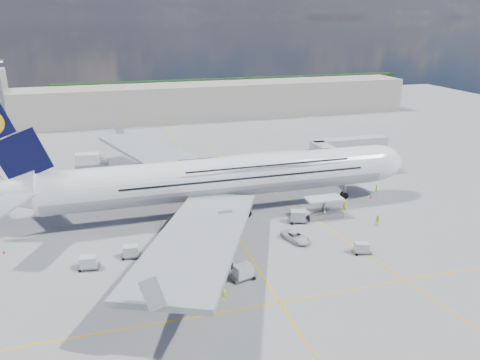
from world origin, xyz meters
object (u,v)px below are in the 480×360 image
object	(u,v)px
crew_tug	(224,295)
cone_wing_right_outer	(181,298)
catering_truck_outer	(92,163)
cone_tail	(4,252)
light_mast	(5,117)
cone_wing_right_inner	(218,263)
baggage_tug	(171,248)
dolly_nose_near	(298,216)
dolly_back	(131,251)
crew_nose	(376,188)
cone_wing_left_inner	(166,201)
crew_van	(345,205)
jet_bridge	(342,149)
service_van	(296,237)
airliner	(222,177)
crew_loader	(378,221)
cone_wing_left_outer	(147,180)
dolly_row_c	(243,272)
dolly_row_b	(171,261)
dolly_row_a	(88,262)
catering_truck_inner	(186,179)
cargo_loader	(322,210)
dolly_nose_far	(362,248)

from	to	relation	value
crew_tug	cone_wing_right_outer	xyz separation A→B (m)	(-5.17, 1.53, -0.53)
catering_truck_outer	cone_tail	xyz separation A→B (m)	(-12.65, -37.96, -1.80)
light_mast	cone_wing_right_inner	size ratio (longest dim) A/B	43.69
baggage_tug	cone_wing_right_outer	xyz separation A→B (m)	(-0.57, -12.80, -0.58)
baggage_tug	dolly_nose_near	bearing A→B (deg)	26.04
dolly_back	catering_truck_outer	xyz separation A→B (m)	(-5.85, 44.68, 1.02)
catering_truck_outer	cone_wing_right_outer	distance (m)	58.95
crew_nose	cone_wing_left_inner	distance (m)	42.65
light_mast	crew_van	xyz separation A→B (m)	(62.42, -40.11, -12.33)
jet_bridge	service_van	distance (m)	33.83
crew_tug	cone_tail	xyz separation A→B (m)	(-28.96, 21.42, -0.57)
crew_nose	dolly_nose_near	bearing A→B (deg)	-178.86
airliner	crew_tug	bearing A→B (deg)	-104.02
crew_loader	cone_wing_left_outer	distance (m)	49.87
service_van	cone_wing_right_inner	xyz separation A→B (m)	(-13.73, -3.92, -0.45)
dolly_row_c	cone_wing_left_outer	distance (m)	45.78
dolly_row_b	catering_truck_outer	distance (m)	49.40
cone_tail	jet_bridge	bearing A→B (deg)	14.65
dolly_row_a	dolly_nose_near	xyz separation A→B (m)	(34.83, 6.50, 0.12)
catering_truck_inner	service_van	world-z (taller)	catering_truck_inner
dolly_row_b	cone_wing_right_outer	bearing A→B (deg)	-105.34
dolly_row_b	dolly_back	size ratio (longest dim) A/B	0.90
cargo_loader	crew_tug	distance (m)	31.13
dolly_back	service_van	xyz separation A→B (m)	(25.64, -1.79, -0.29)
dolly_row_b	cone_wing_left_inner	size ratio (longest dim) A/B	5.92
crew_nose	cone_wing_right_outer	bearing A→B (deg)	-171.17
service_van	cone_wing_right_outer	bearing A→B (deg)	-171.21
dolly_back	dolly_nose_far	size ratio (longest dim) A/B	1.04
jet_bridge	catering_truck_outer	size ratio (longest dim) A/B	2.52
service_van	crew_tug	xyz separation A→B (m)	(-15.17, -12.92, 0.08)
baggage_tug	cone_tail	size ratio (longest dim) A/B	6.92
baggage_tug	cone_wing_left_inner	xyz separation A→B (m)	(2.05, 21.05, -0.63)
light_mast	crew_loader	size ratio (longest dim) A/B	13.03
crew_nose	crew_loader	bearing A→B (deg)	-143.58
dolly_row_b	service_van	world-z (taller)	service_van
cone_wing_left_outer	cone_wing_right_outer	bearing A→B (deg)	-90.44
dolly_row_a	crew_tug	world-z (taller)	dolly_row_a
light_mast	dolly_row_b	distance (m)	59.99
service_van	cone_wing_left_inner	world-z (taller)	service_van
jet_bridge	cone_wing_right_outer	distance (m)	56.06
dolly_row_a	cargo_loader	bearing A→B (deg)	17.02
airliner	crew_tug	world-z (taller)	airliner
crew_loader	crew_tug	distance (m)	34.01
light_mast	dolly_nose_near	bearing A→B (deg)	-39.81
crew_tug	catering_truck_outer	bearing A→B (deg)	116.29
dolly_row_c	crew_van	xyz separation A→B (m)	(25.24, 18.28, -0.26)
cone_wing_right_outer	crew_loader	bearing A→B (deg)	19.51
dolly_row_b	crew_loader	world-z (taller)	crew_loader
crew_loader	catering_truck_inner	bearing A→B (deg)	168.24
crew_tug	cone_wing_right_inner	distance (m)	9.13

